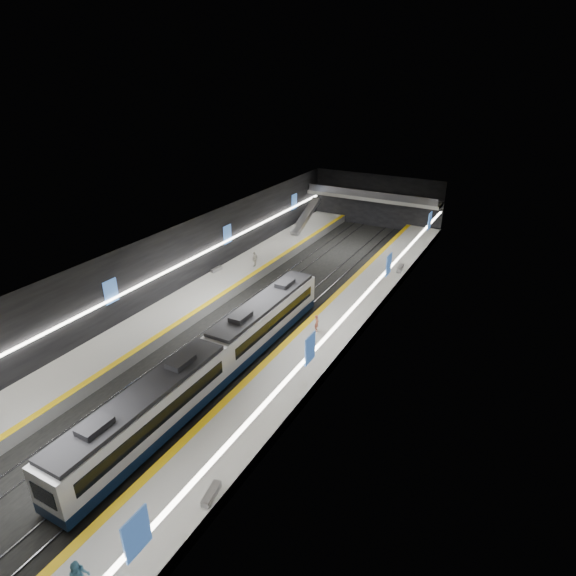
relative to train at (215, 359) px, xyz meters
The scene contains 23 objects.
ground 10.13m from the train, 104.64° to the left, with size 70.00×70.00×0.00m, color black.
ceiling 11.47m from the train, 104.64° to the left, with size 20.00×70.00×0.04m, color beige.
wall_left 15.84m from the train, 142.57° to the left, with size 0.04×70.00×8.00m, color black.
wall_right 12.29m from the train, 51.91° to the left, with size 0.04×70.00×8.00m, color black.
wall_back 44.67m from the train, 93.21° to the left, with size 20.00×0.04×8.00m, color black.
platform_left 13.94m from the train, 136.27° to the left, with size 5.00×70.00×1.00m, color slate.
tile_surface_left 13.89m from the train, 136.27° to the left, with size 5.00×70.00×0.02m, color #B3B3AE.
tactile_strip_left 12.40m from the train, 129.19° to the left, with size 0.60×70.00×0.02m, color yellow.
platform_right 10.93m from the train, 62.41° to the left, with size 5.00×70.00×1.00m, color slate.
tile_surface_right 10.86m from the train, 62.41° to the left, with size 5.00×70.00×0.02m, color #B3B3AE.
tactile_strip_right 10.04m from the train, 73.69° to the left, with size 0.60×70.00×0.02m, color yellow.
rails 10.12m from the train, 104.64° to the left, with size 6.52×70.00×0.12m.
train is the anchor object (origin of this frame).
ad_posters 11.10m from the train, 103.31° to the left, with size 19.94×53.50×2.20m.
cove_light_left 15.67m from the train, 142.12° to the left, with size 0.25×68.60×0.12m, color white.
cove_light_right 12.14m from the train, 52.66° to the left, with size 0.25×68.60×0.12m, color white.
mezzanine_bridge 42.66m from the train, 93.37° to the left, with size 20.00×3.00×1.50m.
escalator 36.95m from the train, 105.70° to the left, with size 1.20×8.00×0.60m, color #99999E.
bench_left_far 20.39m from the train, 126.10° to the left, with size 0.44×1.59×0.39m, color #99999E.
bench_right_near 12.15m from the train, 54.70° to the right, with size 0.47×1.70×0.42m, color #99999E.
bench_right_far 27.71m from the train, 75.85° to the left, with size 0.54×1.94×0.48m, color #99999E.
passenger_right_a 10.45m from the train, 66.14° to the left, with size 0.57×0.38×1.57m, color #D2694E.
passenger_left_a 21.71m from the train, 114.03° to the left, with size 1.07×0.44×1.82m, color beige.
Camera 1 is at (22.54, -34.42, 22.98)m, focal length 30.00 mm.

